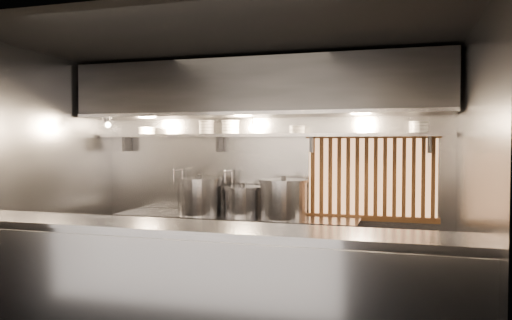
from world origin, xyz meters
The scene contains 21 objects.
ceiling centered at (0.00, 0.00, 2.80)m, with size 4.50×4.50×0.00m, color black.
wall_back centered at (0.00, 1.50, 1.40)m, with size 4.50×4.50×0.00m, color gray.
wall_left centered at (-2.25, 0.00, 1.40)m, with size 3.00×3.00×0.00m, color gray.
wall_right centered at (2.25, 0.00, 1.40)m, with size 3.00×3.00×0.00m, color gray.
serving_counter centered at (0.00, -0.96, 0.57)m, with size 4.50×0.56×1.13m.
cooking_bench centered at (-0.30, 1.13, 0.45)m, with size 3.00×0.70×0.90m, color gray.
bowl_shelf centered at (0.00, 1.32, 1.88)m, with size 4.40×0.34×0.04m, color gray.
exhaust_hood centered at (0.00, 1.10, 2.42)m, with size 4.40×0.81×0.65m.
wood_screen centered at (1.30, 1.45, 1.38)m, with size 1.56×0.09×1.04m.
faucet_left centered at (-1.15, 1.37, 1.31)m, with size 0.04×0.30×0.50m.
faucet_right centered at (-0.45, 1.37, 1.31)m, with size 0.04×0.30×0.50m.
heat_lamp centered at (-1.90, 0.85, 2.07)m, with size 0.25×0.35×0.20m.
pendant_bulb centered at (-0.10, 1.20, 1.96)m, with size 0.09×0.09×0.19m.
stock_pot_left centered at (-0.76, 1.11, 1.13)m, with size 0.71×0.71×0.49m.
stock_pot_mid centered at (0.32, 1.09, 1.13)m, with size 0.74×0.74×0.50m.
stock_pot_right centered at (-0.22, 1.18, 1.08)m, with size 0.60×0.60×0.39m.
bowl_stack_0 centered at (-1.60, 1.32, 1.95)m, with size 0.23×0.23×0.09m.
bowl_stack_1 centered at (-0.75, 1.32, 1.99)m, with size 0.20×0.20×0.17m.
bowl_stack_2 centered at (-0.42, 1.32, 1.98)m, with size 0.23×0.23×0.17m.
bowl_stack_3 centered at (0.43, 1.32, 1.95)m, with size 0.20×0.20×0.09m.
bowl_stack_4 centered at (1.83, 1.32, 1.97)m, with size 0.22×0.22×0.13m.
Camera 1 is at (1.67, -4.61, 1.79)m, focal length 35.00 mm.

